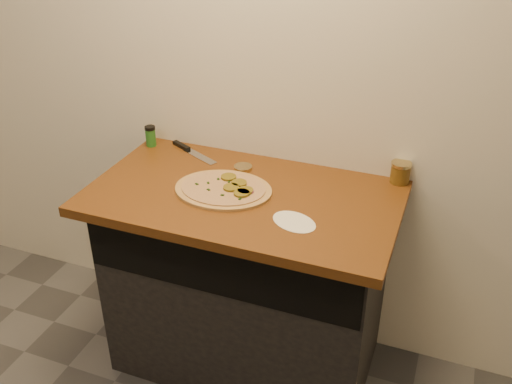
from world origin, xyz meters
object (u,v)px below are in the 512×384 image
at_px(pizza, 224,189).
at_px(salsa_jar, 400,172).
at_px(spice_shaker, 151,136).
at_px(chefs_knife, 190,151).

distance_m(pizza, salsa_jar, 0.70).
xyz_separation_m(pizza, spice_shaker, (-0.48, 0.26, 0.04)).
bearing_deg(salsa_jar, spice_shaker, -177.25).
relative_size(salsa_jar, spice_shaker, 0.93).
relative_size(chefs_knife, spice_shaker, 2.87).
xyz_separation_m(pizza, salsa_jar, (0.62, 0.32, 0.04)).
xyz_separation_m(salsa_jar, spice_shaker, (-1.10, -0.05, 0.00)).
bearing_deg(pizza, spice_shaker, 151.05).
bearing_deg(pizza, chefs_knife, 136.71).
bearing_deg(spice_shaker, salsa_jar, 2.75).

